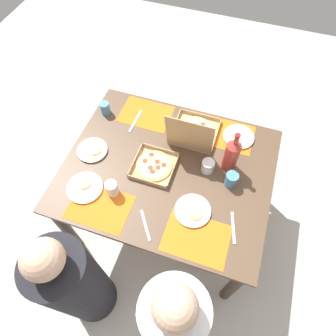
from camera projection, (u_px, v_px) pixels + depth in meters
name	position (u px, v px, depth m)	size (l,w,h in m)	color
ground_plane	(168.00, 213.00, 2.49)	(6.00, 6.00, 0.00)	beige
dining_table	(168.00, 176.00, 1.96)	(1.31, 1.07, 0.73)	#3F3328
placemat_near_left	(227.00, 135.00, 2.01)	(0.36, 0.26, 0.00)	orange
placemat_near_right	(146.00, 114.00, 2.11)	(0.36, 0.26, 0.00)	orange
placemat_far_left	(196.00, 238.00, 1.63)	(0.36, 0.26, 0.00)	orange
placemat_far_right	(100.00, 207.00, 1.72)	(0.36, 0.26, 0.00)	orange
pizza_box_corner_right	(154.00, 166.00, 1.86)	(0.26, 0.26, 0.04)	tan
pizza_box_center	(194.00, 132.00, 1.95)	(0.30, 0.35, 0.33)	tan
plate_near_left	(193.00, 211.00, 1.70)	(0.21, 0.21, 0.03)	white
plate_middle	(93.00, 150.00, 1.93)	(0.20, 0.20, 0.03)	white
plate_near_right	(238.00, 137.00, 1.99)	(0.21, 0.21, 0.02)	white
plate_far_right	(85.00, 187.00, 1.78)	(0.22, 0.22, 0.03)	white
soda_bottle	(232.00, 155.00, 1.76)	(0.09, 0.09, 0.32)	#B2382D
cup_red	(208.00, 166.00, 1.82)	(0.08, 0.08, 0.09)	silver
cup_spare	(112.00, 189.00, 1.73)	(0.07, 0.07, 0.10)	silver
cup_clear_right	(231.00, 179.00, 1.77)	(0.08, 0.08, 0.10)	teal
cup_clear_left	(105.00, 108.00, 2.08)	(0.07, 0.07, 0.09)	teal
knife_by_far_left	(135.00, 121.00, 2.07)	(0.21, 0.02, 0.01)	#B7B7BC
fork_by_near_left	(145.00, 225.00, 1.66)	(0.19, 0.02, 0.01)	#B7B7BC
fork_by_far_right	(233.00, 228.00, 1.66)	(0.19, 0.02, 0.01)	#B7B7BC
diner_left_seat	(173.00, 320.00, 1.60)	(0.32, 0.32, 1.17)	white
diner_right_seat	(76.00, 284.00, 1.70)	(0.32, 0.32, 1.15)	black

